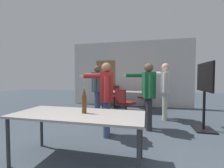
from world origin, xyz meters
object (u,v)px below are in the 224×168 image
object	(u,v)px
person_center_tall	(106,93)
person_near_casual	(165,86)
person_left_plaid	(97,86)
office_chair_near_pushed	(124,104)
office_chair_mid_tucked	(147,98)
person_far_watching	(148,90)
beer_bottle	(84,101)
tv_screen	(205,89)
office_chair_side_rolled	(114,97)

from	to	relation	value
person_center_tall	person_near_casual	bearing A→B (deg)	-56.95
person_left_plaid	office_chair_near_pushed	xyz separation A→B (m)	(0.91, 0.03, -0.59)
office_chair_mid_tucked	person_far_watching	bearing A→B (deg)	-153.57
person_left_plaid	person_center_tall	bearing A→B (deg)	-153.84
office_chair_near_pushed	beer_bottle	world-z (taller)	beer_bottle
tv_screen	office_chair_mid_tucked	size ratio (longest dim) A/B	1.77
office_chair_mid_tucked	office_chair_side_rolled	bearing A→B (deg)	113.55
beer_bottle	office_chair_side_rolled	bearing A→B (deg)	96.26
tv_screen	beer_bottle	bearing A→B (deg)	-49.52
office_chair_mid_tucked	person_left_plaid	bearing A→B (deg)	159.80
beer_bottle	office_chair_mid_tucked	bearing A→B (deg)	77.62
office_chair_near_pushed	person_near_casual	bearing A→B (deg)	36.60
tv_screen	office_chair_mid_tucked	world-z (taller)	tv_screen
person_left_plaid	beer_bottle	world-z (taller)	person_left_plaid
person_left_plaid	person_center_tall	distance (m)	1.75
person_near_casual	office_chair_side_rolled	distance (m)	2.53
office_chair_near_pushed	beer_bottle	bearing A→B (deg)	-58.81
person_far_watching	office_chair_side_rolled	distance (m)	2.98
beer_bottle	person_left_plaid	bearing A→B (deg)	104.95
office_chair_near_pushed	person_left_plaid	bearing A→B (deg)	-142.65
person_near_casual	office_chair_near_pushed	size ratio (longest dim) A/B	1.87
office_chair_side_rolled	office_chair_mid_tucked	size ratio (longest dim) A/B	0.99
office_chair_mid_tucked	beer_bottle	bearing A→B (deg)	-166.25
office_chair_side_rolled	office_chair_mid_tucked	bearing A→B (deg)	164.15
office_chair_side_rolled	office_chair_mid_tucked	world-z (taller)	office_chair_mid_tucked
tv_screen	office_chair_near_pushed	xyz separation A→B (m)	(-2.05, 0.74, -0.57)
person_left_plaid	office_chair_mid_tucked	distance (m)	2.32
person_far_watching	office_chair_side_rolled	size ratio (longest dim) A/B	1.78
office_chair_near_pushed	office_chair_mid_tucked	world-z (taller)	office_chair_mid_tucked
person_center_tall	office_chair_mid_tucked	distance (m)	3.30
beer_bottle	person_near_casual	bearing A→B (deg)	61.97
tv_screen	person_far_watching	distance (m)	1.35
tv_screen	office_chair_side_rolled	world-z (taller)	tv_screen
person_left_plaid	person_near_casual	bearing A→B (deg)	-87.77
person_near_casual	person_far_watching	bearing A→B (deg)	162.45
office_chair_mid_tucked	person_near_casual	bearing A→B (deg)	-135.11
person_far_watching	office_chair_mid_tucked	size ratio (longest dim) A/B	1.76
tv_screen	office_chair_mid_tucked	distance (m)	2.69
tv_screen	person_left_plaid	size ratio (longest dim) A/B	0.98
person_left_plaid	office_chair_near_pushed	world-z (taller)	person_left_plaid
person_center_tall	beer_bottle	distance (m)	1.06
tv_screen	person_left_plaid	distance (m)	3.05
person_far_watching	tv_screen	bearing A→B (deg)	-89.90
person_center_tall	person_left_plaid	bearing A→B (deg)	8.64
person_near_casual	office_chair_side_rolled	size ratio (longest dim) A/B	1.87
person_near_casual	person_center_tall	world-z (taller)	person_near_casual
person_center_tall	office_chair_mid_tucked	bearing A→B (deg)	-32.21
person_center_tall	office_chair_side_rolled	bearing A→B (deg)	-7.54
tv_screen	person_left_plaid	world-z (taller)	person_left_plaid
office_chair_near_pushed	office_chair_mid_tucked	xyz separation A→B (m)	(0.71, 1.52, 0.01)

